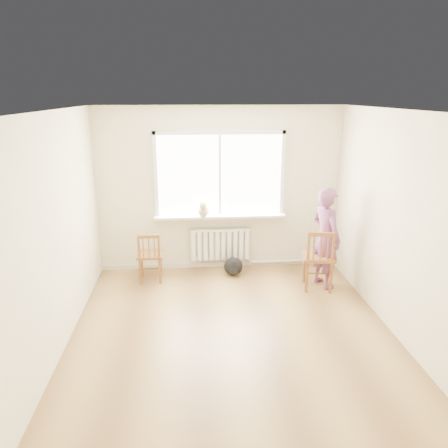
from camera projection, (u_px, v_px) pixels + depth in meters
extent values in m
plane|color=#9F7941|center=(233.00, 335.00, 5.42)|extent=(4.50, 4.50, 0.00)
plane|color=white|center=(234.00, 110.00, 4.64)|extent=(4.50, 4.50, 0.00)
cube|color=beige|center=(220.00, 190.00, 7.18)|extent=(4.00, 0.01, 2.70)
cube|color=white|center=(220.00, 175.00, 7.09)|extent=(2.00, 0.02, 1.30)
cube|color=white|center=(220.00, 133.00, 6.87)|extent=(2.12, 0.05, 0.06)
cube|color=white|center=(156.00, 176.00, 6.99)|extent=(0.06, 0.05, 1.42)
cube|color=white|center=(282.00, 174.00, 7.15)|extent=(0.06, 0.05, 1.42)
cube|color=white|center=(220.00, 175.00, 7.07)|extent=(0.04, 0.05, 1.30)
cube|color=white|center=(220.00, 216.00, 7.19)|extent=(2.15, 0.22, 0.04)
cube|color=white|center=(220.00, 244.00, 7.40)|extent=(1.00, 0.02, 0.55)
cube|color=white|center=(220.00, 245.00, 7.35)|extent=(1.00, 0.10, 0.51)
cube|color=white|center=(220.00, 230.00, 7.27)|extent=(1.00, 0.12, 0.03)
cylinder|color=silver|center=(292.00, 261.00, 7.58)|extent=(1.40, 0.04, 0.04)
cube|color=beige|center=(220.00, 264.00, 7.54)|extent=(4.00, 0.03, 0.08)
cube|color=brown|center=(150.00, 255.00, 6.88)|extent=(0.40, 0.38, 0.04)
cylinder|color=brown|center=(161.00, 263.00, 7.10)|extent=(0.03, 0.03, 0.43)
cylinder|color=brown|center=(142.00, 264.00, 7.08)|extent=(0.03, 0.03, 0.43)
cylinder|color=brown|center=(160.00, 271.00, 6.81)|extent=(0.03, 0.03, 0.43)
cylinder|color=brown|center=(140.00, 271.00, 6.79)|extent=(0.03, 0.03, 0.43)
cylinder|color=brown|center=(159.00, 259.00, 6.76)|extent=(0.04, 0.04, 0.81)
cylinder|color=brown|center=(140.00, 260.00, 6.73)|extent=(0.04, 0.04, 0.81)
cube|color=brown|center=(148.00, 237.00, 6.64)|extent=(0.33, 0.03, 0.05)
cylinder|color=brown|center=(155.00, 247.00, 6.69)|extent=(0.02, 0.02, 0.32)
cylinder|color=brown|center=(149.00, 247.00, 6.69)|extent=(0.02, 0.02, 0.32)
cylinder|color=brown|center=(143.00, 247.00, 6.68)|extent=(0.02, 0.02, 0.32)
cube|color=brown|center=(318.00, 257.00, 6.59)|extent=(0.54, 0.52, 0.04)
cylinder|color=brown|center=(327.00, 268.00, 6.82)|extent=(0.04, 0.04, 0.50)
cylinder|color=brown|center=(304.00, 267.00, 6.85)|extent=(0.04, 0.04, 0.50)
cylinder|color=brown|center=(331.00, 277.00, 6.48)|extent=(0.04, 0.04, 0.50)
cylinder|color=brown|center=(307.00, 276.00, 6.51)|extent=(0.04, 0.04, 0.50)
cylinder|color=brown|center=(332.00, 263.00, 6.42)|extent=(0.04, 0.04, 0.95)
cylinder|color=brown|center=(307.00, 263.00, 6.45)|extent=(0.04, 0.04, 0.95)
cube|color=brown|center=(322.00, 234.00, 6.30)|extent=(0.39, 0.10, 0.06)
cylinder|color=brown|center=(328.00, 248.00, 6.35)|extent=(0.02, 0.02, 0.38)
cylinder|color=brown|center=(321.00, 248.00, 6.36)|extent=(0.02, 0.02, 0.38)
cylinder|color=brown|center=(314.00, 247.00, 6.37)|extent=(0.02, 0.02, 0.38)
imported|color=#B63F3C|center=(326.00, 238.00, 6.61)|extent=(0.56, 0.66, 1.55)
ellipsoid|color=beige|center=(203.00, 210.00, 7.07)|extent=(0.21, 0.30, 0.21)
sphere|color=beige|center=(203.00, 206.00, 6.91)|extent=(0.12, 0.12, 0.12)
cone|color=beige|center=(201.00, 202.00, 6.89)|extent=(0.04, 0.04, 0.05)
cone|color=beige|center=(205.00, 202.00, 6.89)|extent=(0.04, 0.04, 0.05)
cylinder|color=beige|center=(204.00, 212.00, 7.23)|extent=(0.04, 0.19, 0.03)
cylinder|color=beige|center=(201.00, 215.00, 6.98)|extent=(0.03, 0.03, 0.11)
cylinder|color=beige|center=(205.00, 215.00, 6.98)|extent=(0.03, 0.03, 0.11)
ellipsoid|color=black|center=(233.00, 266.00, 7.15)|extent=(0.36, 0.31, 0.31)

